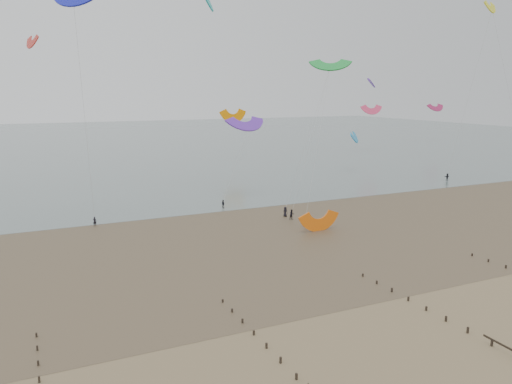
# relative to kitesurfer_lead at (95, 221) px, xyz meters

# --- Properties ---
(ground) EXTENTS (500.00, 500.00, 0.00)m
(ground) POSITION_rel_kitesurfer_lead_xyz_m (22.21, -49.31, -0.79)
(ground) COLOR brown
(ground) RESTS_ON ground
(sea_and_shore) EXTENTS (500.00, 665.00, 0.03)m
(sea_and_shore) POSITION_rel_kitesurfer_lead_xyz_m (18.14, -14.91, -0.79)
(sea_and_shore) COLOR #475654
(sea_and_shore) RESTS_ON ground
(kitesurfer_lead) EXTENTS (0.68, 0.58, 1.59)m
(kitesurfer_lead) POSITION_rel_kitesurfer_lead_xyz_m (0.00, 0.00, 0.00)
(kitesurfer_lead) COLOR black
(kitesurfer_lead) RESTS_ON ground
(kitesurfers) EXTENTS (140.64, 25.43, 1.85)m
(kitesurfers) POSITION_rel_kitesurfer_lead_xyz_m (50.20, -2.71, 0.10)
(kitesurfers) COLOR black
(kitesurfers) RESTS_ON ground
(grounded_kite) EXTENTS (6.39, 5.08, 3.41)m
(grounded_kite) POSITION_rel_kitesurfer_lead_xyz_m (32.11, -17.95, -0.79)
(grounded_kite) COLOR orange
(grounded_kite) RESTS_ON ground
(kites_airborne) EXTENTS (251.98, 122.17, 41.60)m
(kites_airborne) POSITION_rel_kitesurfer_lead_xyz_m (18.87, 41.50, 20.42)
(kites_airborne) COLOR #F73F6C
(kites_airborne) RESTS_ON ground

